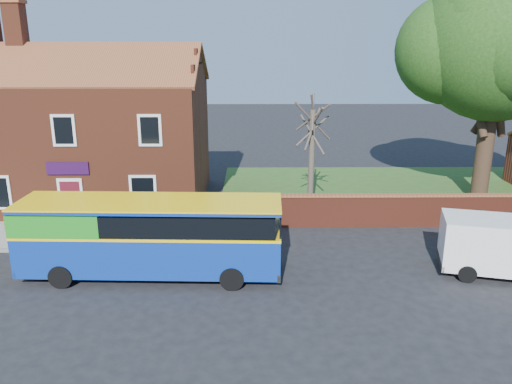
{
  "coord_description": "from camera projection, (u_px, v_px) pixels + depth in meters",
  "views": [
    {
      "loc": [
        1.74,
        -15.61,
        8.36
      ],
      "look_at": [
        1.92,
        5.0,
        2.32
      ],
      "focal_mm": 35.0,
      "sensor_mm": 36.0,
      "label": 1
    }
  ],
  "objects": [
    {
      "name": "ground",
      "position": [
        202.0,
        297.0,
        17.32
      ],
      "size": [
        120.0,
        120.0,
        0.0
      ],
      "primitive_type": "plane",
      "color": "black",
      "rests_on": "ground"
    },
    {
      "name": "pavement",
      "position": [
        61.0,
        235.0,
        22.76
      ],
      "size": [
        18.0,
        3.5,
        0.12
      ],
      "primitive_type": "cube",
      "color": "gray",
      "rests_on": "ground"
    },
    {
      "name": "kerb",
      "position": [
        46.0,
        250.0,
        21.08
      ],
      "size": [
        18.0,
        0.15,
        0.14
      ],
      "primitive_type": "cube",
      "color": "slate",
      "rests_on": "ground"
    },
    {
      "name": "grass_strip",
      "position": [
        439.0,
        191.0,
        29.9
      ],
      "size": [
        26.0,
        12.0,
        0.04
      ],
      "primitive_type": "cube",
      "color": "#426B28",
      "rests_on": "ground"
    },
    {
      "name": "shop_building",
      "position": [
        92.0,
        140.0,
        27.33
      ],
      "size": [
        12.3,
        8.13,
        10.5
      ],
      "color": "brown",
      "rests_on": "ground"
    },
    {
      "name": "boundary_wall",
      "position": [
        486.0,
        210.0,
        23.92
      ],
      "size": [
        22.0,
        0.38,
        1.6
      ],
      "color": "maroon",
      "rests_on": "ground"
    },
    {
      "name": "bus",
      "position": [
        143.0,
        234.0,
        18.52
      ],
      "size": [
        9.71,
        2.78,
        2.94
      ],
      "rotation": [
        0.0,
        0.0,
        -0.04
      ],
      "color": "#0D3195",
      "rests_on": "ground"
    },
    {
      "name": "large_tree",
      "position": [
        498.0,
        46.0,
        25.98
      ],
      "size": [
        10.46,
        8.27,
        12.76
      ],
      "color": "black",
      "rests_on": "ground"
    },
    {
      "name": "bare_tree",
      "position": [
        312.0,
        156.0,
        25.38
      ],
      "size": [
        2.18,
        2.6,
        5.82
      ],
      "color": "#4C4238",
      "rests_on": "ground"
    }
  ]
}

